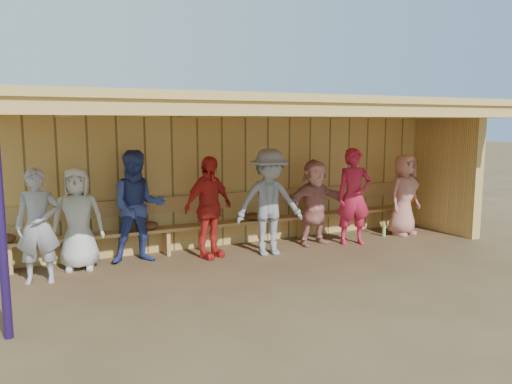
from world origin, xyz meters
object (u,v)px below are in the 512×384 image
(player_a, at_px, (38,226))
(bench, at_px, (237,216))
(player_d, at_px, (209,207))
(player_e, at_px, (269,202))
(player_h, at_px, (404,195))
(player_f, at_px, (315,202))
(player_b, at_px, (78,219))
(player_g, at_px, (354,197))
(player_c, at_px, (138,207))

(player_a, relative_size, bench, 0.21)
(player_d, bearing_deg, player_e, -38.34)
(player_d, relative_size, player_h, 1.05)
(player_e, xyz_separation_m, player_f, (1.03, 0.26, -0.11))
(player_b, distance_m, player_d, 1.97)
(player_d, xyz_separation_m, player_f, (1.98, 0.00, -0.06))
(player_e, relative_size, player_g, 1.02)
(player_b, height_order, player_d, player_d)
(player_f, height_order, player_h, player_h)
(player_c, relative_size, bench, 0.23)
(player_f, bearing_deg, player_h, -8.24)
(player_c, bearing_deg, player_h, 2.03)
(player_d, bearing_deg, player_b, 150.56)
(player_a, height_order, player_c, player_c)
(player_e, distance_m, player_h, 3.00)
(player_b, bearing_deg, bench, 18.14)
(player_h, bearing_deg, player_b, 164.52)
(player_b, bearing_deg, player_e, 2.33)
(player_c, height_order, player_e, player_c)
(player_a, bearing_deg, player_h, 13.42)
(player_c, relative_size, player_h, 1.12)
(player_d, bearing_deg, player_h, -24.17)
(player_h, bearing_deg, bench, 156.87)
(player_a, distance_m, player_d, 2.51)
(player_b, relative_size, bench, 0.20)
(player_b, height_order, player_h, player_h)
(player_b, height_order, player_f, player_f)
(player_g, bearing_deg, player_c, -170.24)
(player_e, height_order, player_f, player_e)
(player_c, bearing_deg, player_g, -1.91)
(player_b, xyz_separation_m, player_e, (2.91, -0.48, 0.11))
(player_e, xyz_separation_m, player_h, (2.99, 0.19, -0.09))
(player_d, relative_size, player_g, 0.96)
(player_f, distance_m, player_g, 0.71)
(player_d, xyz_separation_m, player_h, (3.94, -0.07, -0.04))
(player_a, height_order, player_b, player_a)
(player_h, height_order, bench, player_h)
(player_b, bearing_deg, player_c, 11.63)
(player_d, bearing_deg, player_c, 145.49)
(player_d, relative_size, bench, 0.21)
(player_d, xyz_separation_m, player_e, (0.95, -0.26, 0.05))
(player_e, distance_m, player_g, 1.68)
(player_b, height_order, player_c, player_c)
(player_d, height_order, player_g, player_g)
(player_h, distance_m, bench, 3.29)
(player_d, relative_size, player_e, 0.94)
(player_c, distance_m, player_h, 5.03)
(player_b, distance_m, bench, 2.70)
(player_b, distance_m, player_e, 2.95)
(player_a, distance_m, player_b, 0.70)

